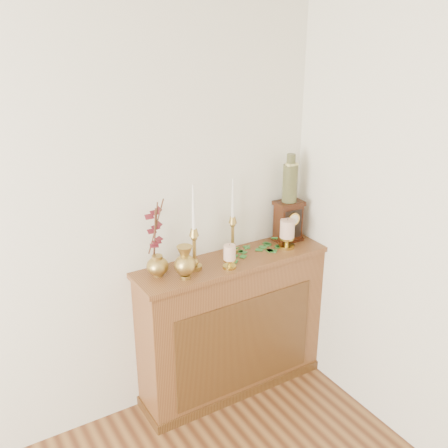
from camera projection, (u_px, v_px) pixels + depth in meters
console_shelf at (233, 329)px, 3.33m from camera, size 1.24×0.34×0.93m
candlestick_left at (194, 242)px, 2.96m from camera, size 0.08×0.08×0.51m
candlestick_center at (233, 229)px, 3.19m from camera, size 0.08×0.08×0.47m
bud_vase at (185, 263)px, 2.87m from camera, size 0.12×0.12×0.19m
ginger_jar at (155, 239)px, 2.90m from camera, size 0.18×0.20×0.46m
pillar_candle_left at (230, 255)px, 3.00m from camera, size 0.08×0.08×0.15m
pillar_candle_right at (287, 232)px, 3.26m from camera, size 0.10×0.10×0.20m
ivy_garland at (252, 251)px, 3.23m from camera, size 0.42×0.18×0.07m
mantel_clock at (288, 221)px, 3.36m from camera, size 0.18×0.13×0.27m
ceramic_vase at (290, 181)px, 3.26m from camera, size 0.09×0.09×0.31m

